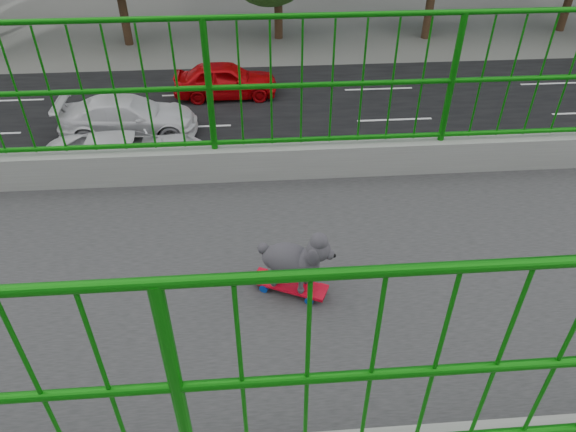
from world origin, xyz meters
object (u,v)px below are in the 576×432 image
(car_4, at_px, (226,80))
(car_2, at_px, (129,159))
(skateboard, at_px, (290,286))
(car_3, at_px, (128,117))
(poodle, at_px, (294,259))

(car_4, bearing_deg, car_2, 155.04)
(skateboard, bearing_deg, car_3, -138.26)
(car_4, bearing_deg, car_3, 132.11)
(car_3, bearing_deg, poodle, -162.95)
(car_2, xyz_separation_m, car_4, (-6.40, 2.98, -0.04))
(poodle, distance_m, car_2, 14.72)
(car_3, xyz_separation_m, car_4, (-3.20, 3.54, 0.01))
(car_3, bearing_deg, car_2, -170.06)
(poodle, height_order, car_4, poodle)
(poodle, height_order, car_3, poodle)
(skateboard, xyz_separation_m, car_4, (-18.88, -1.25, -6.31))
(car_2, distance_m, car_4, 7.06)
(skateboard, height_order, poodle, poodle)
(poodle, bearing_deg, car_4, -151.38)
(skateboard, distance_m, poodle, 0.25)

